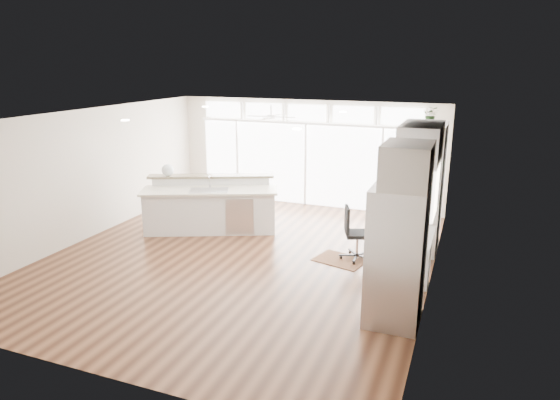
% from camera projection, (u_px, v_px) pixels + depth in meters
% --- Properties ---
extents(floor, '(7.00, 8.00, 0.02)m').
position_uv_depth(floor, '(241.00, 257.00, 9.60)').
color(floor, '#3E2113').
rests_on(floor, ground).
extents(ceiling, '(7.00, 8.00, 0.02)m').
position_uv_depth(ceiling, '(237.00, 116.00, 8.87)').
color(ceiling, white).
rests_on(ceiling, wall_back).
extents(wall_back, '(7.00, 0.04, 2.70)m').
position_uv_depth(wall_back, '(307.00, 153.00, 12.82)').
color(wall_back, beige).
rests_on(wall_back, floor).
extents(wall_front, '(7.00, 0.04, 2.70)m').
position_uv_depth(wall_front, '(85.00, 271.00, 5.65)').
color(wall_front, beige).
rests_on(wall_front, floor).
extents(wall_left, '(0.04, 8.00, 2.70)m').
position_uv_depth(wall_left, '(89.00, 174.00, 10.46)').
color(wall_left, beige).
rests_on(wall_left, floor).
extents(wall_right, '(0.04, 8.00, 2.70)m').
position_uv_depth(wall_right, '(435.00, 209.00, 8.01)').
color(wall_right, beige).
rests_on(wall_right, floor).
extents(glass_wall, '(5.80, 0.06, 2.08)m').
position_uv_depth(glass_wall, '(306.00, 165.00, 12.85)').
color(glass_wall, white).
rests_on(glass_wall, wall_back).
extents(transom_row, '(5.90, 0.06, 0.40)m').
position_uv_depth(transom_row, '(307.00, 113.00, 12.49)').
color(transom_row, white).
rests_on(transom_row, wall_back).
extents(desk_window, '(0.04, 0.85, 0.85)m').
position_uv_depth(desk_window, '(435.00, 192.00, 8.24)').
color(desk_window, white).
rests_on(desk_window, wall_right).
extents(ceiling_fan, '(1.16, 1.16, 0.32)m').
position_uv_depth(ceiling_fan, '(271.00, 112.00, 11.61)').
color(ceiling_fan, white).
rests_on(ceiling_fan, ceiling).
extents(recessed_lights, '(3.40, 3.00, 0.02)m').
position_uv_depth(recessed_lights, '(242.00, 116.00, 9.05)').
color(recessed_lights, silver).
rests_on(recessed_lights, ceiling).
extents(oven_cabinet, '(0.64, 1.20, 2.50)m').
position_uv_depth(oven_cabinet, '(425.00, 187.00, 9.76)').
color(oven_cabinet, silver).
rests_on(oven_cabinet, floor).
extents(desk_nook, '(0.72, 1.30, 0.76)m').
position_uv_depth(desk_nook, '(410.00, 255.00, 8.67)').
color(desk_nook, silver).
rests_on(desk_nook, floor).
extents(upper_cabinets, '(0.64, 1.30, 0.64)m').
position_uv_depth(upper_cabinets, '(421.00, 143.00, 8.12)').
color(upper_cabinets, silver).
rests_on(upper_cabinets, wall_right).
extents(refrigerator, '(0.76, 0.90, 2.00)m').
position_uv_depth(refrigerator, '(397.00, 255.00, 7.03)').
color(refrigerator, silver).
rests_on(refrigerator, floor).
extents(fridge_cabinet, '(0.64, 0.90, 0.60)m').
position_uv_depth(fridge_cabinet, '(407.00, 165.00, 6.66)').
color(fridge_cabinet, silver).
rests_on(fridge_cabinet, wall_right).
extents(framed_photos, '(0.06, 0.22, 0.80)m').
position_uv_depth(framed_photos, '(438.00, 192.00, 8.83)').
color(framed_photos, black).
rests_on(framed_photos, wall_right).
extents(kitchen_island, '(3.13, 2.19, 1.16)m').
position_uv_depth(kitchen_island, '(210.00, 206.00, 10.91)').
color(kitchen_island, silver).
rests_on(kitchen_island, floor).
extents(rug, '(1.06, 0.88, 0.01)m').
position_uv_depth(rug, '(340.00, 260.00, 9.44)').
color(rug, '#3E2113').
rests_on(rug, floor).
extents(office_chair, '(0.67, 0.65, 1.03)m').
position_uv_depth(office_chair, '(358.00, 234.00, 9.37)').
color(office_chair, black).
rests_on(office_chair, floor).
extents(fishbowl, '(0.37, 0.37, 0.27)m').
position_uv_depth(fishbowl, '(168.00, 170.00, 11.07)').
color(fishbowl, silver).
rests_on(fishbowl, kitchen_island).
extents(monitor, '(0.13, 0.52, 0.43)m').
position_uv_depth(monitor, '(408.00, 222.00, 8.54)').
color(monitor, black).
rests_on(monitor, desk_nook).
extents(keyboard, '(0.18, 0.35, 0.02)m').
position_uv_depth(keyboard, '(397.00, 233.00, 8.65)').
color(keyboard, silver).
rests_on(keyboard, desk_nook).
extents(potted_plant, '(0.30, 0.33, 0.25)m').
position_uv_depth(potted_plant, '(431.00, 117.00, 9.39)').
color(potted_plant, '#2F5A26').
rests_on(potted_plant, oven_cabinet).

